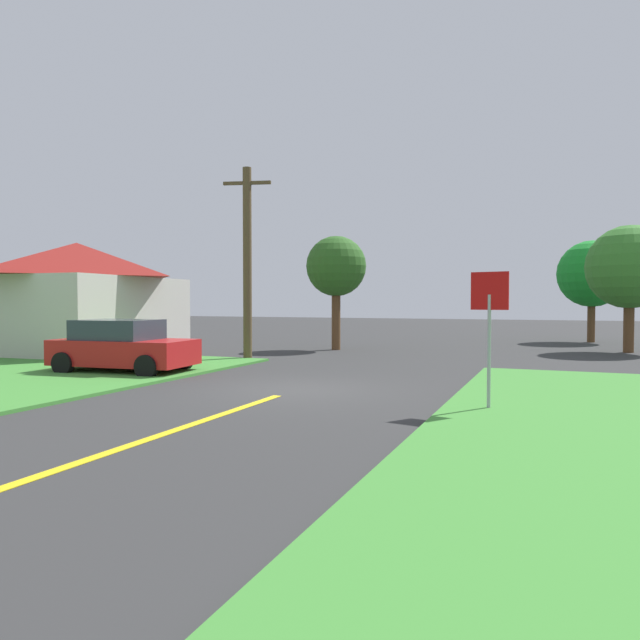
{
  "coord_description": "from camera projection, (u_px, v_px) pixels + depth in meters",
  "views": [
    {
      "loc": [
        5.94,
        -12.95,
        2.17
      ],
      "look_at": [
        -0.8,
        3.55,
        1.61
      ],
      "focal_mm": 32.68,
      "sensor_mm": 36.0,
      "label": 1
    }
  ],
  "objects": [
    {
      "name": "ground_plane",
      "position": [
        296.0,
        390.0,
        14.3
      ],
      "size": [
        120.0,
        120.0,
        0.0
      ],
      "primitive_type": "plane",
      "color": "#323232"
    },
    {
      "name": "utility_pole_mid",
      "position": [
        247.0,
        261.0,
        21.63
      ],
      "size": [
        1.77,
        0.58,
        7.14
      ],
      "color": "brown",
      "rests_on": "ground"
    },
    {
      "name": "oak_tree_right",
      "position": [
        592.0,
        274.0,
        30.88
      ],
      "size": [
        3.53,
        3.53,
        5.42
      ],
      "color": "brown",
      "rests_on": "ground"
    },
    {
      "name": "oak_tree_left",
      "position": [
        336.0,
        267.0,
        26.08
      ],
      "size": [
        2.7,
        2.7,
        5.11
      ],
      "color": "brown",
      "rests_on": "ground"
    },
    {
      "name": "barn",
      "position": [
        77.0,
        297.0,
        24.94
      ],
      "size": [
        6.97,
        7.69,
        4.69
      ],
      "color": "beige",
      "rests_on": "ground"
    },
    {
      "name": "stop_sign",
      "position": [
        489.0,
        313.0,
        11.43
      ],
      "size": [
        0.74,
        0.19,
        2.76
      ],
      "rotation": [
        0.0,
        0.0,
        2.94
      ],
      "color": "#9EA0A8",
      "rests_on": "ground"
    },
    {
      "name": "pine_tree_center",
      "position": [
        630.0,
        267.0,
        24.65
      ],
      "size": [
        3.54,
        3.54,
        5.42
      ],
      "color": "brown",
      "rests_on": "ground"
    },
    {
      "name": "lane_stripe_center",
      "position": [
        15.0,
        484.0,
        6.9
      ],
      "size": [
        0.2,
        14.0,
        0.01
      ],
      "primitive_type": "cube",
      "color": "yellow",
      "rests_on": "ground"
    },
    {
      "name": "parked_car_near_building",
      "position": [
        123.0,
        346.0,
        17.67
      ],
      "size": [
        4.34,
        2.45,
        1.62
      ],
      "rotation": [
        0.0,
        0.0,
        0.09
      ],
      "color": "red",
      "rests_on": "ground"
    }
  ]
}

